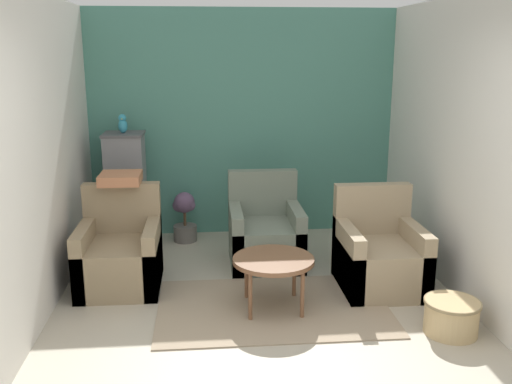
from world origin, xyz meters
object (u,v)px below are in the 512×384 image
object	(u,v)px
birdcage	(127,192)
wicker_basket	(451,316)
armchair_middle	(265,235)
armchair_left	(120,256)
coffee_table	(273,263)
armchair_right	(379,257)
potted_plant	(185,216)
parrot	(123,124)

from	to	relation	value
birdcage	wicker_basket	distance (m)	3.76
armchair_middle	wicker_basket	bearing A→B (deg)	-52.33
armchair_left	armchair_middle	world-z (taller)	same
wicker_basket	armchair_middle	bearing A→B (deg)	127.67
armchair_middle	birdcage	bearing A→B (deg)	155.65
coffee_table	armchair_left	world-z (taller)	armchair_left
armchair_left	wicker_basket	bearing A→B (deg)	-23.67
armchair_right	potted_plant	xyz separation A→B (m)	(-1.89, 1.54, 0.01)
coffee_table	wicker_basket	bearing A→B (deg)	-23.00
potted_plant	parrot	bearing A→B (deg)	-171.71
armchair_middle	parrot	distance (m)	2.01
armchair_left	armchair_right	world-z (taller)	same
coffee_table	parrot	world-z (taller)	parrot
coffee_table	parrot	xyz separation A→B (m)	(-1.48, 1.82, 0.99)
armchair_left	potted_plant	xyz separation A→B (m)	(0.58, 1.28, 0.01)
birdcage	parrot	world-z (taller)	parrot
potted_plant	armchair_left	bearing A→B (deg)	-114.18
armchair_left	parrot	size ratio (longest dim) A/B	4.38
parrot	birdcage	bearing A→B (deg)	-90.00
parrot	potted_plant	distance (m)	1.29
armchair_middle	parrot	bearing A→B (deg)	155.59
armchair_middle	armchair_left	bearing A→B (deg)	-161.17
armchair_middle	birdcage	world-z (taller)	birdcage
coffee_table	birdcage	world-z (taller)	birdcage
armchair_left	armchair_right	distance (m)	2.48
coffee_table	armchair_left	distance (m)	1.55
armchair_right	armchair_middle	distance (m)	1.26
coffee_table	armchair_right	xyz separation A→B (m)	(1.06, 0.38, -0.13)
birdcage	parrot	size ratio (longest dim) A/B	6.10
parrot	wicker_basket	bearing A→B (deg)	-40.18
birdcage	parrot	distance (m)	0.78
armchair_right	birdcage	distance (m)	2.94
parrot	potted_plant	size ratio (longest dim) A/B	0.36
birdcage	potted_plant	distance (m)	0.73
armchair_middle	wicker_basket	size ratio (longest dim) A/B	2.12
armchair_left	coffee_table	bearing A→B (deg)	-24.31
armchair_middle	birdcage	distance (m)	1.71
armchair_right	potted_plant	distance (m)	2.44
birdcage	potted_plant	world-z (taller)	birdcage
potted_plant	wicker_basket	distance (m)	3.34
birdcage	parrot	bearing A→B (deg)	90.00
armchair_right	armchair_middle	xyz separation A→B (m)	(-1.01, 0.75, 0.00)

